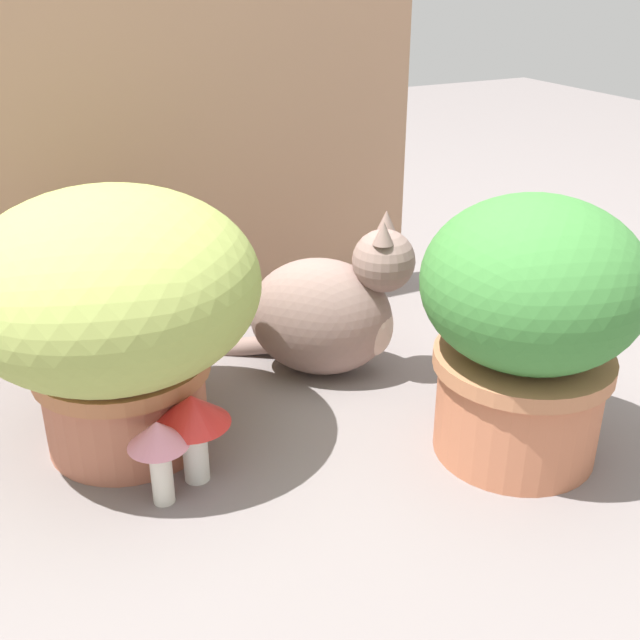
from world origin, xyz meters
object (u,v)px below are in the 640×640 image
at_px(grass_planter, 114,305).
at_px(mushroom_ornament_red, 193,418).
at_px(leafy_planter, 528,321).
at_px(cat, 330,312).
at_px(mushroom_ornament_pink, 158,443).

relative_size(grass_planter, mushroom_ornament_red, 3.06).
height_order(leafy_planter, cat, leafy_planter).
bearing_deg(cat, mushroom_ornament_pink, -148.47).
bearing_deg(grass_planter, mushroom_ornament_red, -66.27).
bearing_deg(mushroom_ornament_pink, cat, 31.53).
xyz_separation_m(leafy_planter, mushroom_ornament_pink, (-0.53, 0.12, -0.12)).
bearing_deg(mushroom_ornament_red, grass_planter, 113.73).
xyz_separation_m(grass_planter, mushroom_ornament_red, (0.06, -0.15, -0.13)).
bearing_deg(cat, mushroom_ornament_red, -147.60).
bearing_deg(cat, grass_planter, -171.18).
xyz_separation_m(cat, mushroom_ornament_pink, (-0.38, -0.23, -0.02)).
distance_m(grass_planter, cat, 0.41).
bearing_deg(grass_planter, cat, 8.82).
bearing_deg(mushroom_ornament_red, leafy_planter, -17.17).
height_order(grass_planter, leafy_planter, grass_planter).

